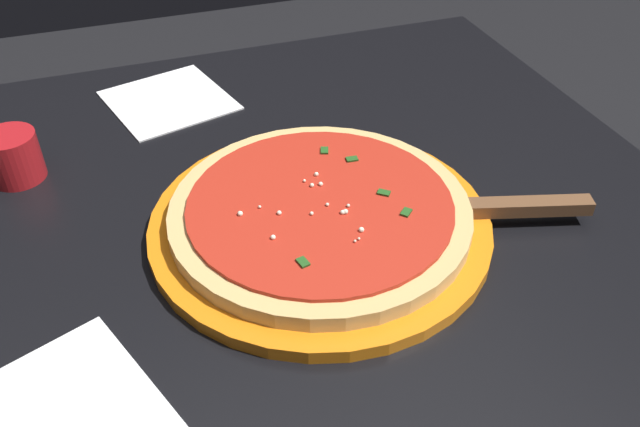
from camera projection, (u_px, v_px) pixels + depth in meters
name	position (u px, v px, depth m)	size (l,w,h in m)	color
restaurant_table	(291.00, 355.00, 0.72)	(0.90, 0.87, 0.76)	black
serving_plate	(320.00, 224.00, 0.65)	(0.33, 0.33, 0.01)	orange
pizza	(320.00, 211.00, 0.64)	(0.29, 0.29, 0.02)	#DBB26B
pizza_server	(485.00, 210.00, 0.65)	(0.10, 0.22, 0.01)	silver
cup_small_sauce	(13.00, 157.00, 0.71)	(0.06, 0.06, 0.05)	#B2191E
napkin_folded_right	(169.00, 100.00, 0.85)	(0.15, 0.14, 0.00)	white
napkin_loose_left	(82.00, 413.00, 0.49)	(0.16, 0.11, 0.00)	white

